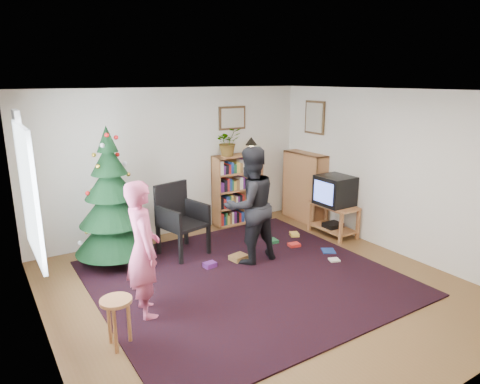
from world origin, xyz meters
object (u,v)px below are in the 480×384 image
person_by_chair (250,206)px  table_lamp (251,142)px  christmas_tree (112,209)px  crt_tv (335,190)px  picture_right (315,117)px  potted_plant (228,142)px  stool (117,310)px  bookshelf_back (238,188)px  tv_stand (333,217)px  armchair (179,216)px  picture_back (232,118)px  person_standing (143,250)px  bookshelf_right (304,186)px

person_by_chair → table_lamp: person_by_chair is taller
christmas_tree → crt_tv: bearing=-13.1°
picture_right → potted_plant: 1.66m
stool → table_lamp: size_ratio=1.77×
crt_tv → bookshelf_back: bearing=125.6°
stool → picture_right: bearing=25.0°
picture_right → tv_stand: size_ratio=0.73×
christmas_tree → stool: size_ratio=3.83×
tv_stand → armchair: (-2.56, 0.72, 0.28)m
stool → bookshelf_back: bearing=40.5°
person_by_chair → armchair: bearing=-51.4°
picture_back → christmas_tree: picture_back is taller
person_standing → person_by_chair: (1.83, 0.58, 0.07)m
bookshelf_right → christmas_tree: bearing=91.4°
picture_right → person_standing: picture_right is taller
tv_stand → stool: 4.30m
armchair → potted_plant: potted_plant is taller
christmas_tree → bookshelf_back: 2.59m
picture_back → picture_right: 1.51m
potted_plant → bookshelf_right: bearing=-21.4°
tv_stand → picture_right: bearing=73.5°
christmas_tree → potted_plant: 2.49m
picture_right → person_by_chair: size_ratio=0.35×
bookshelf_back → crt_tv: bearing=-54.4°
picture_right → bookshelf_back: 1.92m
bookshelf_back → christmas_tree: bearing=-166.0°
bookshelf_right → armchair: bookshelf_right is taller
crt_tv → armchair: armchair is taller
bookshelf_right → armchair: size_ratio=1.18×
picture_right → tv_stand: 1.86m
potted_plant → table_lamp: size_ratio=1.66×
christmas_tree → stool: (-0.58, -2.01, -0.43)m
picture_back → person_by_chair: bearing=-113.8°
bookshelf_back → potted_plant: bearing=180.0°
picture_back → table_lamp: picture_back is taller
bookshelf_back → person_by_chair: person_by_chair is taller
picture_back → tv_stand: (1.07, -1.59, -1.63)m
person_standing → table_lamp: size_ratio=5.30×
picture_right → person_standing: 4.38m
christmas_tree → crt_tv: christmas_tree is taller
person_by_chair → picture_back: bearing=-115.5°
table_lamp → picture_right: bearing=-30.6°
tv_stand → person_by_chair: 1.92m
picture_back → stool: (-3.06, -2.77, -1.54)m
picture_back → person_by_chair: (-0.76, -1.73, -1.09)m
tv_stand → person_standing: 3.77m
picture_back → person_by_chair: picture_back is taller
christmas_tree → tv_stand: christmas_tree is taller
crt_tv → stool: (-4.12, -1.19, -0.39)m
armchair → table_lamp: bearing=8.3°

